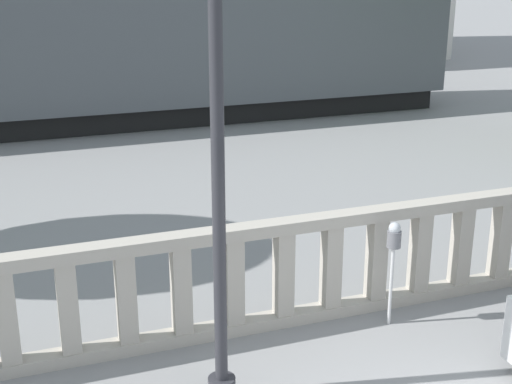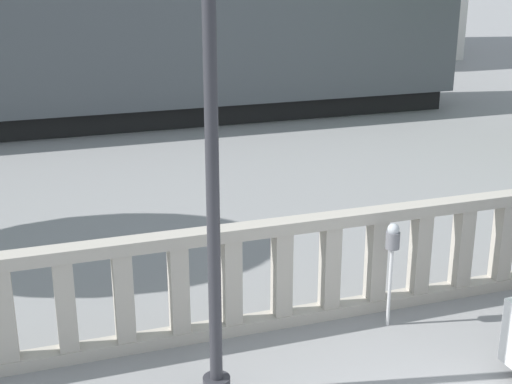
# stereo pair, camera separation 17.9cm
# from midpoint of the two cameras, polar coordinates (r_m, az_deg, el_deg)

# --- Properties ---
(balustrade) EXTENTS (12.30, 0.24, 1.29)m
(balustrade) POSITION_cam_midpoint_polar(r_m,az_deg,el_deg) (8.31, 3.53, -6.21)
(balustrade) COLOR #ADA599
(balustrade) RESTS_ON ground
(lamppost) EXTENTS (0.31, 0.31, 6.62)m
(lamppost) POSITION_cam_midpoint_polar(r_m,az_deg,el_deg) (6.03, -4.14, 13.65)
(lamppost) COLOR #2D2D33
(lamppost) RESTS_ON ground
(parking_meter) EXTENTS (0.16, 0.16, 1.27)m
(parking_meter) POSITION_cam_midpoint_polar(r_m,az_deg,el_deg) (8.19, 10.34, -4.14)
(parking_meter) COLOR silver
(parking_meter) RESTS_ON ground
(train_near) EXTENTS (22.38, 2.73, 4.20)m
(train_near) POSITION_cam_midpoint_polar(r_m,az_deg,el_deg) (18.17, -18.55, 10.50)
(train_near) COLOR black
(train_near) RESTS_ON ground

